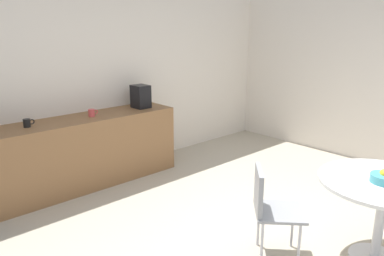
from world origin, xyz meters
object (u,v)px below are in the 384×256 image
(mug_white, at_px, (92,113))
(mug_green, at_px, (143,105))
(chair_gray, at_px, (269,202))
(round_table, at_px, (383,196))
(coffee_maker, at_px, (141,96))
(mug_red, at_px, (27,123))

(mug_white, height_order, mug_green, same)
(chair_gray, xyz_separation_m, mug_green, (0.45, 2.52, 0.43))
(chair_gray, bearing_deg, round_table, -46.55)
(coffee_maker, bearing_deg, mug_white, -178.66)
(round_table, xyz_separation_m, mug_white, (-0.99, 3.24, 0.33))
(round_table, bearing_deg, chair_gray, 133.45)
(mug_white, distance_m, coffee_maker, 0.78)
(coffee_maker, bearing_deg, mug_red, 179.73)
(round_table, bearing_deg, mug_red, 118.63)
(round_table, xyz_separation_m, chair_gray, (-0.66, 0.70, -0.10))
(mug_white, xyz_separation_m, mug_green, (0.78, -0.02, 0.00))
(mug_green, bearing_deg, mug_white, 178.59)
(mug_red, height_order, coffee_maker, coffee_maker)
(chair_gray, xyz_separation_m, coffee_maker, (0.45, 2.56, 0.54))
(mug_red, distance_m, coffee_maker, 1.57)
(mug_white, relative_size, mug_red, 1.00)
(mug_white, distance_m, mug_green, 0.78)
(mug_white, bearing_deg, mug_red, 178.18)
(mug_green, relative_size, mug_red, 1.00)
(round_table, xyz_separation_m, mug_red, (-1.78, 3.26, 0.33))
(round_table, height_order, mug_green, mug_green)
(coffee_maker, bearing_deg, mug_green, -78.43)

